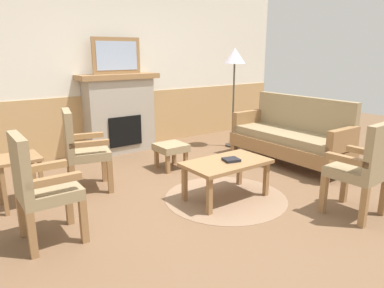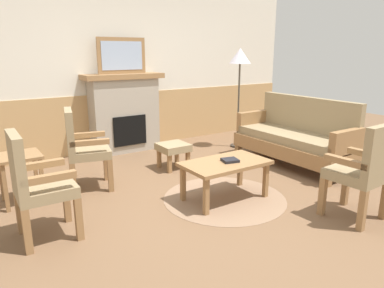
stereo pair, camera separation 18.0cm
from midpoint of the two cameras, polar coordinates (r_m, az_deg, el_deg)
name	(u,v)px [view 1 (the left image)]	position (r m, az deg, el deg)	size (l,w,h in m)	color
ground_plane	(210,196)	(4.16, 1.63, -8.35)	(14.00, 14.00, 0.00)	brown
wall_back	(111,71)	(6.10, -13.74, 11.30)	(7.20, 0.14, 2.70)	silver
fireplace	(120,113)	(5.94, -12.41, 4.90)	(1.30, 0.44, 1.28)	#A39989
framed_picture	(117,56)	(5.86, -12.91, 13.67)	(0.80, 0.04, 0.56)	olive
couch	(291,137)	(5.42, 14.73, 1.07)	(0.70, 1.80, 0.98)	olive
coffee_table	(226,166)	(3.98, 4.27, -3.52)	(0.96, 0.56, 0.44)	olive
round_rug	(226,197)	(4.12, 4.17, -8.58)	(1.39, 1.39, 0.01)	#896B51
book_on_table	(231,160)	(3.97, 5.03, -2.54)	(0.17, 0.16, 0.03)	black
footstool	(171,149)	(5.03, -4.43, -0.83)	(0.40, 0.40, 0.36)	olive
armchair_near_fireplace	(39,184)	(3.32, -24.77, -5.87)	(0.49, 0.49, 0.98)	olive
armchair_by_window_left	(81,147)	(4.39, -18.53, -0.46)	(0.58, 0.58, 0.98)	olive
armchair_front_left	(364,165)	(3.85, 24.79, -3.15)	(0.50, 0.50, 0.98)	olive
side_table	(18,167)	(4.24, -27.29, -3.34)	(0.44, 0.44, 0.55)	olive
floor_lamp_by_couch	(235,62)	(6.11, 6.00, 12.95)	(0.36, 0.36, 1.68)	#332D28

